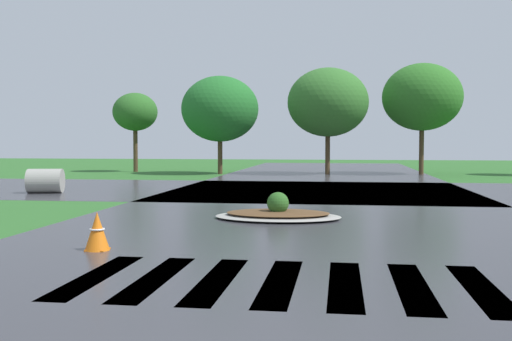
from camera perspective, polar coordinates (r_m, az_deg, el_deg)
asphalt_roadway at (r=14.20m, az=4.67°, el=-5.16°), size 11.87×80.00×0.01m
asphalt_cross_road at (r=23.97m, az=6.06°, el=-1.91°), size 90.00×10.68×0.01m
crosswalk_stripes at (r=8.52m, az=2.32°, el=-10.55°), size 5.85×2.93×0.01m
median_island at (r=15.25m, az=2.10°, el=-4.13°), size 3.21×2.14×0.68m
drainage_pipe_stack at (r=24.10m, az=-19.43°, el=-0.94°), size 1.45×1.18×0.92m
traffic_cone at (r=11.21m, az=-14.90°, el=-5.65°), size 0.45×0.45×0.70m
background_treeline at (r=35.84m, az=9.76°, el=6.14°), size 34.22×5.85×6.55m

